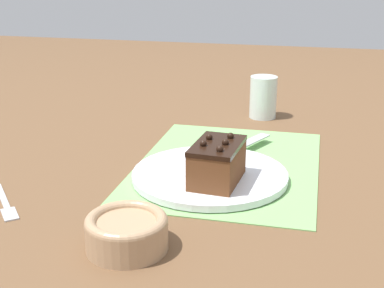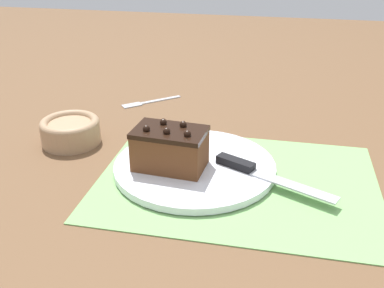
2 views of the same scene
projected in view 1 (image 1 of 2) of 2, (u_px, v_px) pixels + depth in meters
name	position (u px, v px, depth m)	size (l,w,h in m)	color
ground_plane	(228.00, 166.00, 1.03)	(3.00, 3.00, 0.00)	brown
placemat_woven	(228.00, 165.00, 1.03)	(0.46, 0.34, 0.00)	#7AB266
cake_plate	(210.00, 175.00, 0.96)	(0.28, 0.28, 0.01)	white
chocolate_cake	(215.00, 162.00, 0.91)	(0.12, 0.08, 0.08)	brown
serving_knife	(227.00, 151.00, 1.05)	(0.20, 0.11, 0.01)	black
drinking_glass	(263.00, 97.00, 1.32)	(0.07, 0.07, 0.10)	silver
small_bowl	(127.00, 231.00, 0.73)	(0.11, 0.11, 0.05)	tan
dessert_fork	(6.00, 204.00, 0.86)	(0.12, 0.11, 0.01)	#B7BABF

